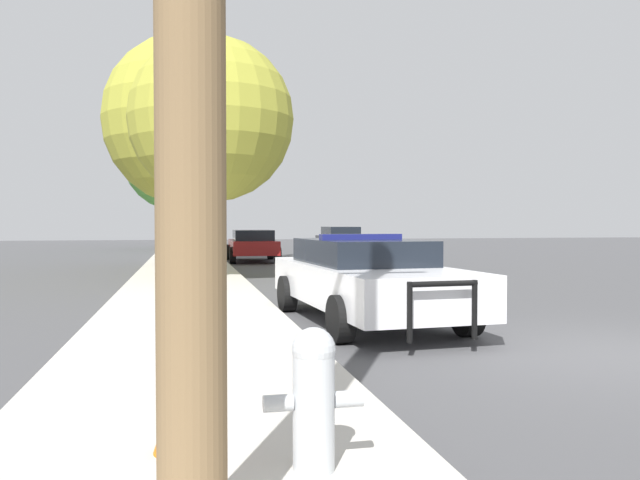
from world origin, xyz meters
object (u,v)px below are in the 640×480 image
traffic_light (217,173)px  car_background_midblock (253,244)px  tree_sidewalk_far (176,159)px  tree_sidewalk_mid (190,121)px  tree_sidewalk_near (212,120)px  traffic_cone (178,415)px  fire_hydrant (314,394)px  car_background_oncoming (341,241)px  police_car (365,277)px

traffic_light → car_background_midblock: size_ratio=1.19×
tree_sidewalk_far → car_background_midblock: bearing=-75.9°
car_background_midblock → tree_sidewalk_mid: size_ratio=0.53×
tree_sidewalk_near → traffic_cone: bearing=-93.4°
tree_sidewalk_far → tree_sidewalk_mid: 16.30m
traffic_light → tree_sidewalk_far: size_ratio=0.60×
car_background_midblock → tree_sidewalk_mid: 6.10m
tree_sidewalk_mid → tree_sidewalk_near: bearing=-84.7°
tree_sidewalk_far → fire_hydrant: bearing=-88.0°
fire_hydrant → car_background_oncoming: car_background_oncoming is taller
traffic_light → tree_sidewalk_near: 9.93m
police_car → traffic_light: 17.78m
tree_sidewalk_mid → car_background_oncoming: bearing=41.5°
police_car → traffic_light: size_ratio=1.03×
tree_sidewalk_mid → police_car: bearing=-78.7°
fire_hydrant → car_background_oncoming: 26.54m
tree_sidewalk_near → tree_sidewalk_mid: (-0.52, 5.66, 0.85)m
fire_hydrant → tree_sidewalk_near: 14.17m
tree_sidewalk_far → traffic_cone: bearing=-89.2°
fire_hydrant → tree_sidewalk_mid: (-0.54, 19.30, 4.68)m
fire_hydrant → traffic_light: (0.64, 23.53, 3.17)m
fire_hydrant → traffic_cone: (-0.79, 0.47, -0.21)m
car_background_oncoming → fire_hydrant: bearing=76.1°
fire_hydrant → tree_sidewalk_near: (-0.01, 13.64, 3.83)m
traffic_light → tree_sidewalk_mid: tree_sidewalk_mid is taller
car_background_oncoming → tree_sidewalk_near: tree_sidewalk_near is taller
tree_sidewalk_far → tree_sidewalk_mid: bearing=-87.5°
fire_hydrant → tree_sidewalk_far: 35.94m
tree_sidewalk_near → car_background_oncoming: bearing=61.0°
traffic_light → car_background_oncoming: traffic_light is taller
traffic_light → traffic_cone: 23.35m
car_background_midblock → tree_sidewalk_far: bearing=105.4°
car_background_oncoming → traffic_cone: bearing=74.1°
car_background_oncoming → tree_sidewalk_near: (-6.69, -12.04, 3.65)m
police_car → fire_hydrant: 6.43m
traffic_cone → tree_sidewalk_mid: bearing=89.2°
tree_sidewalk_far → tree_sidewalk_near: tree_sidewalk_far is taller
traffic_light → tree_sidewalk_far: bearing=99.0°
car_background_oncoming → car_background_midblock: (-4.64, -3.24, -0.05)m
tree_sidewalk_mid → traffic_cone: size_ratio=17.19×
traffic_light → tree_sidewalk_near: tree_sidewalk_near is taller
traffic_cone → car_background_oncoming: bearing=73.5°
fire_hydrant → traffic_cone: fire_hydrant is taller
tree_sidewalk_near → traffic_cone: (-0.78, -13.17, -4.04)m
tree_sidewalk_far → tree_sidewalk_near: (1.25, -21.94, -1.10)m
tree_sidewalk_mid → car_background_midblock: bearing=50.8°
car_background_midblock → tree_sidewalk_near: 9.76m
police_car → tree_sidewalk_near: bearing=-78.3°
traffic_light → tree_sidewalk_near: bearing=-93.8°
police_car → car_background_oncoming: car_background_oncoming is taller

